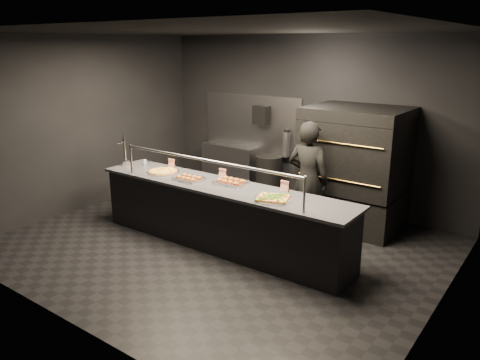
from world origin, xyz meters
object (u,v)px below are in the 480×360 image
at_px(slider_tray_b, 231,182).
at_px(square_pizza, 273,198).
at_px(pizza_oven, 355,167).
at_px(worker, 308,180).
at_px(slider_tray_a, 189,178).
at_px(trash_bin, 269,178).
at_px(fire_extinguisher, 286,144).
at_px(beer_tap, 125,156).
at_px(prep_shelf, 230,167).
at_px(service_counter, 221,215).
at_px(towel_dispenser, 262,115).
at_px(round_pizza, 163,171).

height_order(slider_tray_b, square_pizza, slider_tray_b).
xyz_separation_m(pizza_oven, worker, (-0.38, -0.84, -0.08)).
relative_size(slider_tray_a, trash_bin, 0.57).
height_order(square_pizza, worker, worker).
bearing_deg(fire_extinguisher, worker, -48.71).
distance_m(trash_bin, worker, 1.90).
bearing_deg(square_pizza, pizza_oven, 82.94).
bearing_deg(slider_tray_b, beer_tap, -174.58).
bearing_deg(slider_tray_a, prep_shelf, 114.14).
relative_size(fire_extinguisher, square_pizza, 1.02).
relative_size(service_counter, towel_dispenser, 11.71).
height_order(pizza_oven, prep_shelf, pizza_oven).
height_order(fire_extinguisher, trash_bin, fire_extinguisher).
distance_m(prep_shelf, trash_bin, 1.00).
distance_m(pizza_oven, fire_extinguisher, 1.63).
height_order(round_pizza, trash_bin, round_pizza).
distance_m(fire_extinguisher, slider_tray_a, 2.48).
height_order(prep_shelf, fire_extinguisher, fire_extinguisher).
bearing_deg(worker, pizza_oven, -116.21).
height_order(fire_extinguisher, beer_tap, beer_tap).
relative_size(towel_dispenser, trash_bin, 0.42).
distance_m(beer_tap, round_pizza, 0.83).
bearing_deg(square_pizza, slider_tray_b, 163.48).
bearing_deg(slider_tray_a, beer_tap, 178.86).
bearing_deg(slider_tray_a, square_pizza, -1.54).
relative_size(pizza_oven, trash_bin, 2.30).
height_order(service_counter, slider_tray_b, service_counter).
bearing_deg(slider_tray_b, pizza_oven, 57.23).
relative_size(prep_shelf, towel_dispenser, 3.43).
relative_size(service_counter, square_pizza, 8.32).
distance_m(slider_tray_a, trash_bin, 2.35).
bearing_deg(slider_tray_b, worker, 50.59).
distance_m(beer_tap, trash_bin, 2.71).
height_order(towel_dispenser, slider_tray_a, towel_dispenser).
bearing_deg(beer_tap, pizza_oven, 31.65).
distance_m(slider_tray_b, square_pizza, 0.92).
bearing_deg(service_counter, beer_tap, -178.78).
bearing_deg(trash_bin, beer_tap, -120.68).
distance_m(towel_dispenser, square_pizza, 3.17).
xyz_separation_m(towel_dispenser, slider_tray_a, (0.37, -2.46, -0.61)).
bearing_deg(pizza_oven, slider_tray_b, -122.77).
xyz_separation_m(service_counter, beer_tap, (-1.95, -0.04, 0.61)).
bearing_deg(round_pizza, beer_tap, -176.69).
relative_size(service_counter, round_pizza, 8.08).
relative_size(service_counter, prep_shelf, 3.42).
relative_size(prep_shelf, round_pizza, 2.37).
distance_m(pizza_oven, square_pizza, 2.03).
distance_m(round_pizza, square_pizza, 2.09).
bearing_deg(trash_bin, worker, -38.93).
height_order(service_counter, round_pizza, service_counter).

